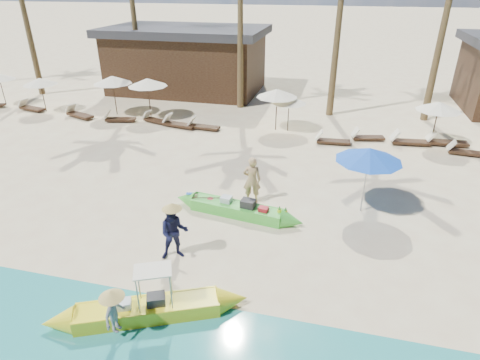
% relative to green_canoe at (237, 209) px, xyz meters
% --- Properties ---
extents(ground, '(240.00, 240.00, 0.00)m').
position_rel_green_canoe_xyz_m(ground, '(0.40, -1.80, -0.22)').
color(ground, beige).
rests_on(ground, ground).
extents(green_canoe, '(5.16, 1.12, 0.66)m').
position_rel_green_canoe_xyz_m(green_canoe, '(0.00, 0.00, 0.00)').
color(green_canoe, green).
rests_on(green_canoe, ground).
extents(yellow_canoe, '(5.02, 2.51, 1.39)m').
position_rel_green_canoe_xyz_m(yellow_canoe, '(-0.90, -5.01, 0.01)').
color(yellow_canoe, yellow).
rests_on(yellow_canoe, ground).
extents(tourist, '(0.70, 0.53, 1.75)m').
position_rel_green_canoe_xyz_m(tourist, '(0.30, 1.00, 0.65)').
color(tourist, tan).
rests_on(tourist, ground).
extents(vendor_green, '(1.00, 0.91, 1.68)m').
position_rel_green_canoe_xyz_m(vendor_green, '(-1.14, -2.68, 0.62)').
color(vendor_green, '#15183C').
rests_on(vendor_green, ground).
extents(vendor_yellow, '(0.42, 0.69, 1.03)m').
position_rel_green_canoe_xyz_m(vendor_yellow, '(-1.31, -5.70, 0.47)').
color(vendor_yellow, gray).
rests_on(vendor_yellow, ground).
extents(blue_umbrella, '(2.18, 2.18, 2.35)m').
position_rel_green_canoe_xyz_m(blue_umbrella, '(4.13, 1.30, 1.90)').
color(blue_umbrella, '#99999E').
rests_on(blue_umbrella, ground).
extents(resort_parasol_2, '(1.95, 1.95, 2.01)m').
position_rel_green_canoe_xyz_m(resort_parasol_2, '(-14.20, 8.76, 1.59)').
color(resort_parasol_2, '#3D2A19').
rests_on(resort_parasol_2, ground).
extents(lounger_2_left, '(1.83, 0.87, 0.60)m').
position_rel_green_canoe_xyz_m(lounger_2_left, '(-15.18, 8.66, -0.02)').
color(lounger_2_left, '#3D2A19').
rests_on(lounger_2_left, ground).
extents(resort_parasol_3, '(2.20, 2.20, 2.26)m').
position_rel_green_canoe_xyz_m(resort_parasol_3, '(-9.72, 9.26, 1.82)').
color(resort_parasol_3, '#3D2A19').
rests_on(resort_parasol_3, ground).
extents(lounger_3_left, '(1.95, 1.16, 0.63)m').
position_rel_green_canoe_xyz_m(lounger_3_left, '(-11.57, 8.18, -0.01)').
color(lounger_3_left, '#3D2A19').
rests_on(lounger_3_left, ground).
extents(lounger_3_right, '(1.80, 0.92, 0.59)m').
position_rel_green_canoe_xyz_m(lounger_3_right, '(-8.92, 8.01, -0.03)').
color(lounger_3_right, '#3D2A19').
rests_on(lounger_3_right, ground).
extents(resort_parasol_4, '(2.21, 2.21, 2.27)m').
position_rel_green_canoe_xyz_m(resort_parasol_4, '(-7.47, 9.13, 1.83)').
color(resort_parasol_4, '#3D2A19').
rests_on(resort_parasol_4, ground).
extents(lounger_4_left, '(1.71, 0.96, 0.55)m').
position_rel_green_canoe_xyz_m(lounger_4_left, '(-6.85, 8.36, -0.04)').
color(lounger_4_left, '#3D2A19').
rests_on(lounger_4_left, ground).
extents(lounger_4_right, '(1.90, 0.88, 0.62)m').
position_rel_green_canoe_xyz_m(lounger_4_right, '(-5.33, 7.96, -0.01)').
color(lounger_4_right, '#3D2A19').
rests_on(lounger_4_right, ground).
extents(resort_parasol_5, '(2.13, 2.13, 2.20)m').
position_rel_green_canoe_xyz_m(resort_parasol_5, '(-0.11, 8.83, 1.76)').
color(resort_parasol_5, '#3D2A19').
rests_on(resort_parasol_5, ground).
extents(lounger_5_left, '(1.76, 0.66, 0.58)m').
position_rel_green_canoe_xyz_m(lounger_5_left, '(-3.94, 7.96, -0.03)').
color(lounger_5_left, '#3D2A19').
rests_on(lounger_5_left, ground).
extents(resort_parasol_6, '(1.79, 1.79, 1.85)m').
position_rel_green_canoe_xyz_m(resort_parasol_6, '(0.53, 8.82, 1.45)').
color(resort_parasol_6, '#3D2A19').
rests_on(resort_parasol_6, ground).
extents(lounger_6_left, '(1.71, 0.62, 0.57)m').
position_rel_green_canoe_xyz_m(lounger_6_left, '(2.83, 7.45, -0.03)').
color(lounger_6_left, '#3D2A19').
rests_on(lounger_6_left, ground).
extents(lounger_6_right, '(1.70, 0.84, 0.56)m').
position_rel_green_canoe_xyz_m(lounger_6_right, '(4.51, 8.38, -0.04)').
color(lounger_6_right, '#3D2A19').
rests_on(lounger_6_right, ground).
extents(resort_parasol_7, '(2.05, 2.05, 2.12)m').
position_rel_green_canoe_xyz_m(resort_parasol_7, '(7.57, 8.54, 1.69)').
color(resort_parasol_7, '#3D2A19').
rests_on(resort_parasol_7, ground).
extents(lounger_7_left, '(1.89, 0.74, 0.63)m').
position_rel_green_canoe_xyz_m(lounger_7_left, '(6.45, 8.23, -0.01)').
color(lounger_7_left, '#3D2A19').
rests_on(lounger_7_left, ground).
extents(lounger_7_right, '(1.95, 0.69, 0.65)m').
position_rel_green_canoe_xyz_m(lounger_7_right, '(8.17, 8.55, -0.00)').
color(lounger_7_right, '#3D2A19').
rests_on(lounger_7_right, ground).
extents(lounger_8_left, '(1.67, 0.68, 0.55)m').
position_rel_green_canoe_xyz_m(lounger_8_left, '(8.80, 7.53, -0.04)').
color(lounger_8_left, '#3D2A19').
rests_on(lounger_8_left, ground).
extents(pavilion_west, '(10.80, 6.60, 4.30)m').
position_rel_green_canoe_xyz_m(pavilion_west, '(-7.60, 15.70, 1.97)').
color(pavilion_west, '#3D2A19').
rests_on(pavilion_west, ground).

